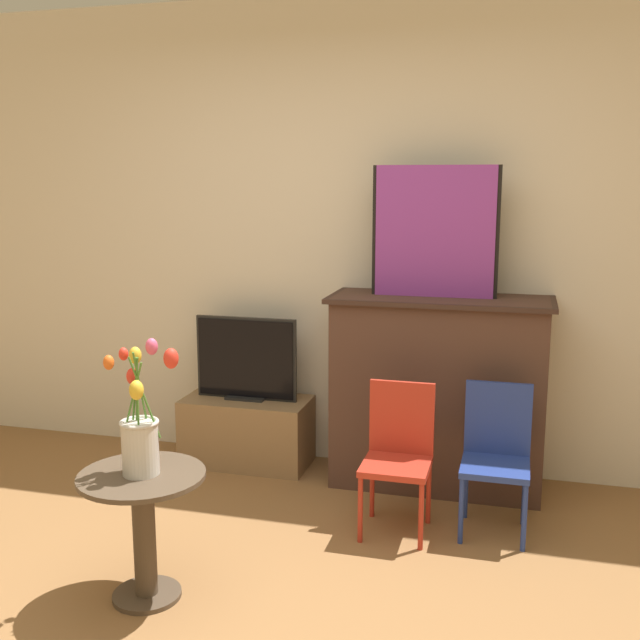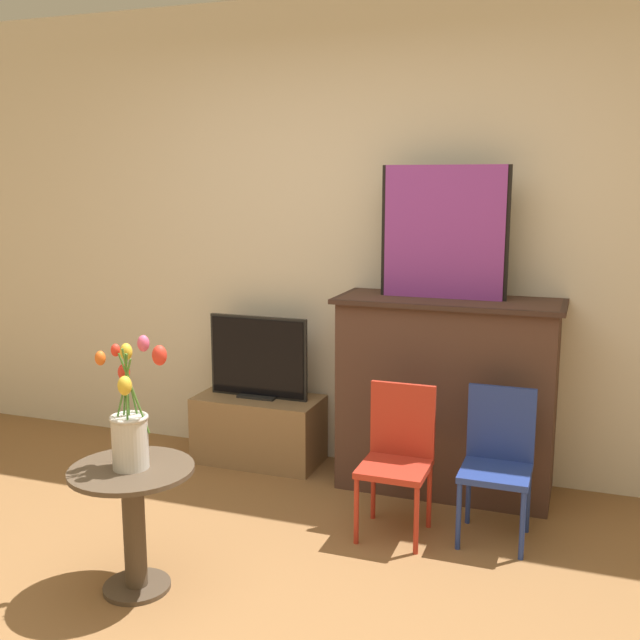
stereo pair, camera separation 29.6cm
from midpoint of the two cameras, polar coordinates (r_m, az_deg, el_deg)
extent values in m
cube|color=beige|center=(4.36, 0.54, 6.29)|extent=(8.00, 0.06, 2.70)
cube|color=#4C3328|center=(4.15, 6.97, -5.51)|extent=(1.13, 0.44, 1.06)
cube|color=#35231C|center=(4.03, 7.12, 1.54)|extent=(1.19, 0.48, 0.02)
cube|color=black|center=(4.02, 6.66, 6.70)|extent=(0.67, 0.02, 0.70)
cube|color=purple|center=(4.01, 6.64, 6.69)|extent=(0.63, 0.02, 0.70)
cube|color=olive|center=(4.56, -7.46, -8.41)|extent=(0.75, 0.38, 0.40)
cube|color=black|center=(4.49, -7.52, -5.90)|extent=(0.23, 0.12, 0.02)
cube|color=black|center=(4.44, -7.55, -2.92)|extent=(0.61, 0.02, 0.49)
cube|color=black|center=(4.43, -7.60, -2.95)|extent=(0.58, 0.02, 0.46)
cylinder|color=#B22D1E|center=(3.60, 0.67, -14.29)|extent=(0.02, 0.02, 0.32)
cylinder|color=#B22D1E|center=(3.55, 5.27, -14.74)|extent=(0.02, 0.02, 0.32)
cylinder|color=#B22D1E|center=(3.85, 1.76, -12.57)|extent=(0.02, 0.02, 0.32)
cylinder|color=#B22D1E|center=(3.80, 6.03, -12.95)|extent=(0.02, 0.02, 0.32)
cube|color=#B22D1E|center=(3.63, 3.46, -11.08)|extent=(0.32, 0.32, 0.03)
cube|color=#B22D1E|center=(3.70, 3.97, -7.43)|extent=(0.32, 0.02, 0.36)
cylinder|color=navy|center=(3.63, 8.35, -14.24)|extent=(0.02, 0.02, 0.32)
cylinder|color=navy|center=(3.61, 12.98, -14.53)|extent=(0.02, 0.02, 0.32)
cylinder|color=navy|center=(3.88, 8.87, -12.51)|extent=(0.02, 0.02, 0.32)
cylinder|color=navy|center=(3.87, 13.16, -12.77)|extent=(0.02, 0.02, 0.32)
cube|color=navy|center=(3.68, 10.94, -10.97)|extent=(0.32, 0.32, 0.03)
cube|color=navy|center=(3.75, 11.22, -7.37)|extent=(0.32, 0.02, 0.36)
cylinder|color=#4C3D2D|center=(3.36, -15.67, -19.55)|extent=(0.28, 0.28, 0.02)
cylinder|color=#4C3D2D|center=(3.25, -15.89, -15.77)|extent=(0.09, 0.09, 0.51)
cylinder|color=#4C3D2D|center=(3.14, -16.14, -11.39)|extent=(0.51, 0.51, 0.02)
cylinder|color=beige|center=(3.10, -16.25, -9.40)|extent=(0.14, 0.14, 0.21)
torus|color=beige|center=(3.07, -16.35, -7.54)|extent=(0.16, 0.16, 0.02)
cylinder|color=#477A2D|center=(3.05, -16.86, -5.93)|extent=(0.10, 0.01, 0.31)
ellipsoid|color=orange|center=(3.06, -18.50, -3.11)|extent=(0.04, 0.04, 0.06)
cylinder|color=#477A2D|center=(3.08, -16.51, -6.52)|extent=(0.04, 0.04, 0.25)
ellipsoid|color=red|center=(3.08, -16.79, -4.16)|extent=(0.05, 0.05, 0.07)
cylinder|color=#477A2D|center=(3.06, -16.45, -5.75)|extent=(0.02, 0.03, 0.33)
ellipsoid|color=gold|center=(3.05, -16.63, -2.62)|extent=(0.05, 0.05, 0.07)
cylinder|color=#477A2D|center=(3.03, -15.98, -5.77)|extent=(0.11, 0.05, 0.33)
ellipsoid|color=red|center=(2.97, -14.10, -2.88)|extent=(0.06, 0.06, 0.08)
cylinder|color=#477A2D|center=(3.06, -16.66, -5.71)|extent=(0.07, 0.05, 0.33)
ellipsoid|color=red|center=(3.08, -17.43, -2.51)|extent=(0.04, 0.04, 0.05)
cylinder|color=#477A2D|center=(3.06, -16.19, -5.47)|extent=(0.01, 0.10, 0.36)
ellipsoid|color=#E0517A|center=(3.09, -15.41, -1.99)|extent=(0.05, 0.05, 0.07)
cylinder|color=#477A2D|center=(3.03, -16.45, -7.02)|extent=(0.02, 0.03, 0.22)
ellipsoid|color=gold|center=(2.98, -16.62, -5.17)|extent=(0.06, 0.06, 0.08)
camera|label=1|loc=(0.15, -92.39, -0.45)|focal=42.00mm
camera|label=2|loc=(0.15, 87.61, 0.45)|focal=42.00mm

